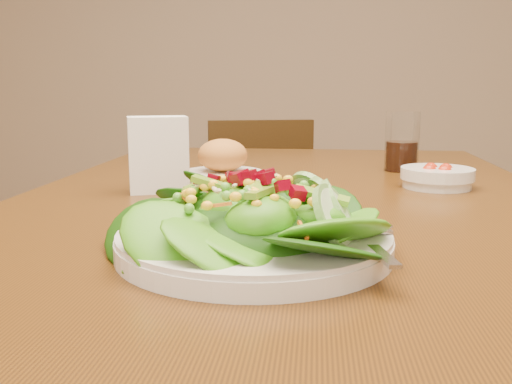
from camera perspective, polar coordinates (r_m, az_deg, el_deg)
dining_table at (r=0.96m, az=3.17°, el=-6.50°), size 0.90×1.40×0.75m
chair_far at (r=2.09m, az=0.01°, el=-3.10°), size 0.46×0.46×0.81m
salad_plate at (r=0.62m, az=0.75°, el=-3.30°), size 0.30×0.30×0.09m
bread_plate at (r=1.11m, az=-3.35°, el=2.94°), size 0.16×0.16×0.08m
tomato_bowl at (r=1.07m, az=17.66°, el=1.45°), size 0.13×0.13×0.04m
drinking_glass at (r=1.25m, az=14.37°, el=4.50°), size 0.07×0.07×0.12m
napkin_holder at (r=0.99m, az=-9.76°, el=3.93°), size 0.11×0.08×0.13m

